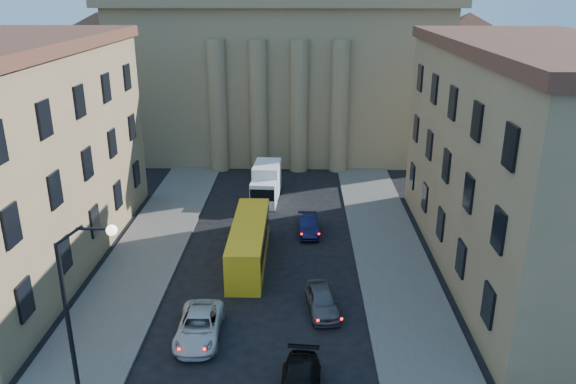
{
  "coord_description": "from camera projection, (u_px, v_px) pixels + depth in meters",
  "views": [
    {
      "loc": [
        2.2,
        -12.03,
        17.56
      ],
      "look_at": [
        1.55,
        16.04,
        7.33
      ],
      "focal_mm": 35.0,
      "sensor_mm": 36.0,
      "label": 1
    }
  ],
  "objects": [
    {
      "name": "box_truck",
      "position": [
        266.0,
        184.0,
        49.12
      ],
      "size": [
        2.47,
        5.63,
        3.03
      ],
      "rotation": [
        0.0,
        0.0,
        -0.06
      ],
      "color": "white",
      "rests_on": "ground"
    },
    {
      "name": "church",
      "position": [
        283.0,
        40.0,
        65.39
      ],
      "size": [
        68.02,
        28.76,
        36.6
      ],
      "color": "#897854",
      "rests_on": "ground"
    },
    {
      "name": "building_left",
      "position": [
        0.0,
        156.0,
        35.85
      ],
      "size": [
        11.6,
        26.6,
        14.7
      ],
      "color": "#9C7F5B",
      "rests_on": "ground"
    },
    {
      "name": "car_left_mid",
      "position": [
        199.0,
        326.0,
        29.72
      ],
      "size": [
        2.39,
        4.96,
        1.36
      ],
      "primitive_type": "imported",
      "rotation": [
        0.0,
        0.0,
        0.03
      ],
      "color": "silver",
      "rests_on": "ground"
    },
    {
      "name": "car_right_distant",
      "position": [
        308.0,
        224.0,
        42.54
      ],
      "size": [
        1.62,
        4.17,
        1.35
      ],
      "primitive_type": "imported",
      "rotation": [
        0.0,
        0.0,
        0.05
      ],
      "color": "black",
      "rests_on": "ground"
    },
    {
      "name": "city_bus",
      "position": [
        249.0,
        241.0,
        37.85
      ],
      "size": [
        2.28,
        9.71,
        2.73
      ],
      "rotation": [
        0.0,
        0.0,
        0.0
      ],
      "color": "yellow",
      "rests_on": "ground"
    },
    {
      "name": "building_right",
      "position": [
        536.0,
        160.0,
        35.11
      ],
      "size": [
        11.6,
        26.6,
        14.7
      ],
      "color": "#9C7F5B",
      "rests_on": "ground"
    },
    {
      "name": "car_right_far",
      "position": [
        322.0,
        301.0,
        32.15
      ],
      "size": [
        2.18,
        4.27,
        1.39
      ],
      "primitive_type": "imported",
      "rotation": [
        0.0,
        0.0,
        0.14
      ],
      "color": "#4F5054",
      "rests_on": "ground"
    },
    {
      "name": "street_lamp",
      "position": [
        78.0,
        303.0,
        23.21
      ],
      "size": [
        2.62,
        0.44,
        8.83
      ],
      "color": "black",
      "rests_on": "ground"
    },
    {
      "name": "sidewalk_left",
      "position": [
        125.0,
        291.0,
        34.42
      ],
      "size": [
        5.0,
        60.0,
        0.15
      ],
      "primitive_type": "cube",
      "color": "#56544F",
      "rests_on": "ground"
    },
    {
      "name": "sidewalk_right",
      "position": [
        403.0,
        294.0,
        34.05
      ],
      "size": [
        5.0,
        60.0,
        0.15
      ],
      "primitive_type": "cube",
      "color": "#56544F",
      "rests_on": "ground"
    }
  ]
}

